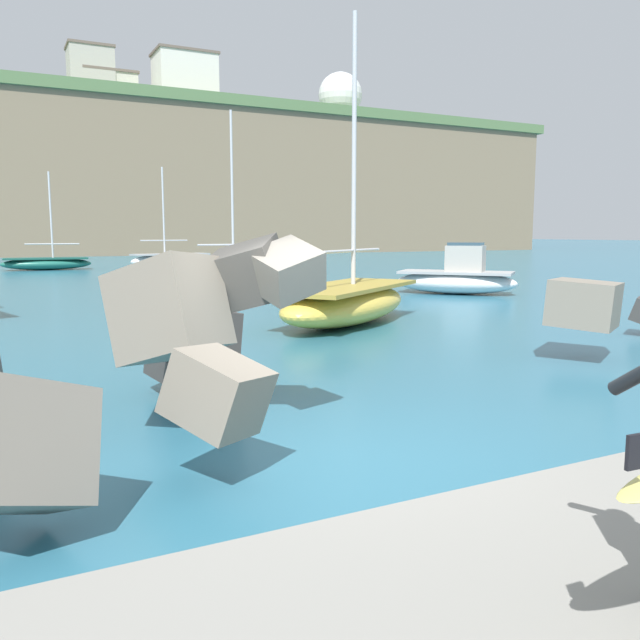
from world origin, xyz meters
The scene contains 14 objects.
ground_plane centered at (0.00, 0.00, 0.00)m, with size 400.00×400.00×0.00m, color #2D6B84.
breakwater_jetty centered at (-1.17, 1.33, 0.99)m, with size 28.22×6.42×2.38m.
boat_near_left centered at (7.97, 24.59, 0.53)m, with size 6.19×2.35×8.24m.
boat_near_centre centered at (0.01, 39.67, 0.46)m, with size 5.63×2.18×6.31m.
boat_mid_centre centered at (13.13, 14.23, 0.64)m, with size 4.55×4.79×2.02m.
boat_mid_right centered at (7.70, 37.90, 0.56)m, with size 5.88×2.88×6.74m.
boat_far_centre centered at (5.09, 8.79, 0.57)m, with size 6.03×5.22×7.94m.
mooring_buoy_middle centered at (10.82, 27.67, 0.22)m, with size 0.44×0.44×0.44m.
headland_bluff centered at (20.97, 84.00, 8.88)m, with size 94.82×39.56×17.72m.
radar_dome centered at (47.30, 86.44, 23.25)m, with size 6.86×6.86×9.72m.
station_building_west centered at (19.14, 74.44, 20.90)m, with size 7.34×5.55×6.35m.
station_building_central centered at (8.68, 77.86, 21.07)m, with size 5.31×4.33×6.68m.
station_building_east centered at (10.76, 78.91, 19.74)m, with size 6.51×6.26×4.02m.
station_building_annex centered at (25.70, 88.69, 19.94)m, with size 4.80×4.47×4.42m.
Camera 1 is at (-3.12, -5.87, 2.36)m, focal length 36.18 mm.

